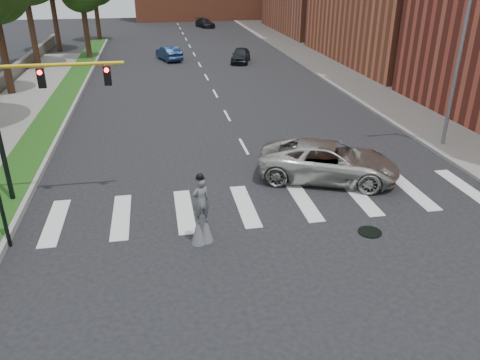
% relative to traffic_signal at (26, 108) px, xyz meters
% --- Properties ---
extents(ground_plane, '(160.00, 160.00, 0.00)m').
position_rel_traffic_signal_xyz_m(ground_plane, '(9.78, -3.00, -4.15)').
color(ground_plane, black).
rests_on(ground_plane, ground).
extents(grass_median, '(2.00, 60.00, 0.25)m').
position_rel_traffic_signal_xyz_m(grass_median, '(-1.72, 17.00, -4.03)').
color(grass_median, '#194413').
rests_on(grass_median, ground).
extents(median_curb, '(0.20, 60.00, 0.28)m').
position_rel_traffic_signal_xyz_m(median_curb, '(-0.67, 17.00, -4.01)').
color(median_curb, gray).
rests_on(median_curb, ground).
extents(sidewalk_right, '(5.00, 90.00, 0.18)m').
position_rel_traffic_signal_xyz_m(sidewalk_right, '(22.28, 22.00, -4.06)').
color(sidewalk_right, slate).
rests_on(sidewalk_right, ground).
extents(manhole, '(0.90, 0.90, 0.04)m').
position_rel_traffic_signal_xyz_m(manhole, '(12.78, -5.00, -4.13)').
color(manhole, black).
rests_on(manhole, ground).
extents(streetlight, '(2.05, 0.20, 9.00)m').
position_rel_traffic_signal_xyz_m(streetlight, '(20.68, 3.00, 0.75)').
color(streetlight, slate).
rests_on(streetlight, ground).
extents(traffic_signal, '(5.30, 0.23, 6.20)m').
position_rel_traffic_signal_xyz_m(traffic_signal, '(0.00, 0.00, 0.00)').
color(traffic_signal, black).
rests_on(traffic_signal, ground).
extents(stilt_performer, '(0.82, 0.62, 2.78)m').
position_rel_traffic_signal_xyz_m(stilt_performer, '(6.40, -4.50, -3.06)').
color(stilt_performer, '#341F14').
rests_on(stilt_performer, ground).
extents(suv_crossing, '(7.15, 5.18, 1.81)m').
position_rel_traffic_signal_xyz_m(suv_crossing, '(12.88, 0.00, -3.25)').
color(suv_crossing, '#ABA9A1').
rests_on(suv_crossing, ground).
extents(car_near, '(2.92, 4.65, 1.48)m').
position_rel_traffic_signal_xyz_m(car_near, '(14.12, 29.36, -3.41)').
color(car_near, black).
rests_on(car_near, ground).
extents(car_mid, '(2.82, 4.74, 1.47)m').
position_rel_traffic_signal_xyz_m(car_mid, '(6.84, 31.89, -3.41)').
color(car_mid, navy).
rests_on(car_mid, ground).
extents(car_far, '(3.20, 5.01, 1.35)m').
position_rel_traffic_signal_xyz_m(car_far, '(13.85, 59.54, -3.47)').
color(car_far, black).
rests_on(car_far, ground).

